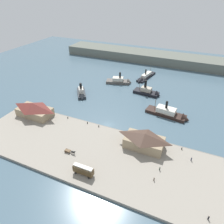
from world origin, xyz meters
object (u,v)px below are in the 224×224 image
mooring_post_center_west (99,126)px  street_tram (83,170)px  mooring_post_east (87,123)px  mooring_post_west (182,149)px  mooring_post_center_east (68,118)px  ferry_moored_east (149,92)px  pedestrian_at_waters_edge (209,218)px  ferry_near_quay (144,77)px  horse_cart (70,151)px  pedestrian_standing_center (160,169)px  ferry_shed_central_terminal (34,109)px  ferry_approaching_west (171,114)px  ferry_mid_harbor (81,93)px  ferry_shed_east_terminal (144,140)px  ferry_outer_harbor (121,81)px  pedestrian_near_east_shed (191,159)px  pedestrian_by_tram (154,179)px

mooring_post_center_west → street_tram: bearing=-74.1°
mooring_post_east → mooring_post_west: same height
mooring_post_center_east → mooring_post_east: bearing=0.7°
ferry_moored_east → pedestrian_at_waters_edge: bearing=-63.0°
mooring_post_east → ferry_near_quay: (10.53, 70.84, -0.47)m
horse_cart → pedestrian_standing_center: size_ratio=3.07×
horse_cart → pedestrian_at_waters_edge: (55.38, -7.28, -0.12)m
ferry_shed_central_terminal → mooring_post_east: bearing=9.3°
horse_cart → ferry_approaching_west: size_ratio=0.22×
ferry_near_quay → ferry_mid_harbor: ferry_mid_harbor is taller
horse_cart → pedestrian_at_waters_edge: horse_cart is taller
street_tram → ferry_approaching_west: ferry_approaching_west is taller
ferry_shed_east_terminal → ferry_near_quay: bearing=105.6°
mooring_post_west → ferry_shed_east_terminal: bearing=-162.3°
mooring_post_east → ferry_outer_harbor: 56.33m
ferry_shed_central_terminal → pedestrian_near_east_shed: 82.15m
pedestrian_by_tram → pedestrian_near_east_shed: size_ratio=0.91×
ferry_shed_east_terminal → ferry_shed_central_terminal: bearing=179.4°
ferry_shed_east_terminal → mooring_post_east: ferry_shed_east_terminal is taller
ferry_shed_east_terminal → ferry_near_quay: size_ratio=0.66×
mooring_post_center_east → ferry_shed_east_terminal: bearing=-6.9°
pedestrian_at_waters_edge → pedestrian_by_tram: (-18.82, 7.57, -0.07)m
street_tram → mooring_post_east: 33.20m
ferry_shed_east_terminal → pedestrian_standing_center: ferry_shed_east_terminal is taller
ferry_approaching_west → ferry_mid_harbor: size_ratio=1.56×
mooring_post_west → street_tram: bearing=-138.2°
street_tram → pedestrian_near_east_shed: street_tram is taller
pedestrian_standing_center → mooring_post_west: 16.74m
pedestrian_near_east_shed → ferry_near_quay: (-41.53, 76.49, -0.83)m
mooring_post_center_east → ferry_mid_harbor: bearing=106.1°
ferry_mid_harbor → mooring_post_west: bearing=-22.3°
pedestrian_near_east_shed → ferry_approaching_west: size_ratio=0.07×
ferry_outer_harbor → ferry_moored_east: size_ratio=1.06×
pedestrian_by_tram → mooring_post_east: (-40.39, 21.64, -0.29)m
mooring_post_center_east → mooring_post_east: size_ratio=1.00×
pedestrian_at_waters_edge → pedestrian_standing_center: (-17.97, 13.30, -0.01)m
pedestrian_near_east_shed → mooring_post_west: (-4.43, 5.21, -0.36)m
ferry_shed_east_terminal → mooring_post_east: bearing=170.2°
ferry_outer_harbor → mooring_post_center_west: bearing=-79.7°
ferry_outer_harbor → ferry_mid_harbor: ferry_outer_harbor is taller
pedestrian_near_east_shed → ferry_approaching_west: (-13.76, 31.51, -0.42)m
street_tram → ferry_near_quay: 100.48m
mooring_post_west → pedestrian_standing_center: bearing=-112.5°
pedestrian_at_waters_edge → mooring_post_center_east: (-71.28, 29.06, -0.36)m
pedestrian_at_waters_edge → ferry_near_quay: (-48.67, 100.05, -0.83)m
ferry_shed_east_terminal → pedestrian_standing_center: bearing=-47.8°
pedestrian_standing_center → ferry_mid_harbor: ferry_mid_harbor is taller
pedestrian_near_east_shed → mooring_post_center_west: 45.59m
ferry_near_quay → ferry_approaching_west: (27.77, -44.98, 0.41)m
mooring_post_west → ferry_moored_east: 54.45m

